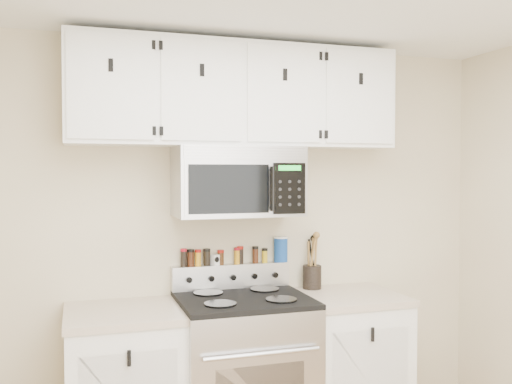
# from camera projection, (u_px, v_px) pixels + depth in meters

# --- Properties ---
(back_wall) EXTENTS (3.50, 0.01, 2.50)m
(back_wall) POSITION_uv_depth(u_px,v_px,m) (230.00, 240.00, 3.65)
(back_wall) COLOR #BAA98C
(back_wall) RESTS_ON floor
(range) EXTENTS (0.76, 0.65, 1.10)m
(range) POSITION_uv_depth(u_px,v_px,m) (244.00, 375.00, 3.37)
(range) COLOR #B7B7BA
(range) RESTS_ON floor
(base_cabinet_right) EXTENTS (0.64, 0.62, 0.92)m
(base_cabinet_right) POSITION_uv_depth(u_px,v_px,m) (347.00, 365.00, 3.60)
(base_cabinet_right) COLOR white
(base_cabinet_right) RESTS_ON floor
(microwave) EXTENTS (0.76, 0.44, 0.42)m
(microwave) POSITION_uv_depth(u_px,v_px,m) (238.00, 181.00, 3.45)
(microwave) COLOR #9E9EA3
(microwave) RESTS_ON back_wall
(upper_cabinets) EXTENTS (2.00, 0.35, 0.62)m
(upper_cabinets) POSITION_uv_depth(u_px,v_px,m) (236.00, 96.00, 3.46)
(upper_cabinets) COLOR white
(upper_cabinets) RESTS_ON back_wall
(utensil_crock) EXTENTS (0.12, 0.12, 0.36)m
(utensil_crock) POSITION_uv_depth(u_px,v_px,m) (312.00, 275.00, 3.74)
(utensil_crock) COLOR black
(utensil_crock) RESTS_ON base_cabinet_right
(kitchen_timer) EXTENTS (0.07, 0.07, 0.07)m
(kitchen_timer) POSITION_uv_depth(u_px,v_px,m) (216.00, 260.00, 3.59)
(kitchen_timer) COLOR white
(kitchen_timer) RESTS_ON range
(salt_canister) EXTENTS (0.09, 0.09, 0.17)m
(salt_canister) POSITION_uv_depth(u_px,v_px,m) (281.00, 249.00, 3.72)
(salt_canister) COLOR #154394
(salt_canister) RESTS_ON range
(spice_jar_0) EXTENTS (0.04, 0.04, 0.11)m
(spice_jar_0) POSITION_uv_depth(u_px,v_px,m) (184.00, 258.00, 3.52)
(spice_jar_0) COLOR black
(spice_jar_0) RESTS_ON range
(spice_jar_1) EXTENTS (0.04, 0.04, 0.11)m
(spice_jar_1) POSITION_uv_depth(u_px,v_px,m) (191.00, 258.00, 3.54)
(spice_jar_1) COLOR #3C1C0E
(spice_jar_1) RESTS_ON range
(spice_jar_2) EXTENTS (0.04, 0.04, 0.10)m
(spice_jar_2) POSITION_uv_depth(u_px,v_px,m) (198.00, 258.00, 3.55)
(spice_jar_2) COLOR orange
(spice_jar_2) RESTS_ON range
(spice_jar_3) EXTENTS (0.04, 0.04, 0.10)m
(spice_jar_3) POSITION_uv_depth(u_px,v_px,m) (207.00, 257.00, 3.57)
(spice_jar_3) COLOR black
(spice_jar_3) RESTS_ON range
(spice_jar_4) EXTENTS (0.04, 0.04, 0.09)m
(spice_jar_4) POSITION_uv_depth(u_px,v_px,m) (221.00, 257.00, 3.60)
(spice_jar_4) COLOR #3B210E
(spice_jar_4) RESTS_ON range
(spice_jar_5) EXTENTS (0.04, 0.04, 0.10)m
(spice_jar_5) POSITION_uv_depth(u_px,v_px,m) (237.00, 256.00, 3.63)
(spice_jar_5) COLOR orange
(spice_jar_5) RESTS_ON range
(spice_jar_6) EXTENTS (0.04, 0.04, 0.11)m
(spice_jar_6) POSITION_uv_depth(u_px,v_px,m) (240.00, 255.00, 3.63)
(spice_jar_6) COLOR black
(spice_jar_6) RESTS_ON range
(spice_jar_7) EXTENTS (0.04, 0.04, 0.11)m
(spice_jar_7) POSITION_uv_depth(u_px,v_px,m) (255.00, 255.00, 3.67)
(spice_jar_7) COLOR #3E1D0E
(spice_jar_7) RESTS_ON range
(spice_jar_8) EXTENTS (0.04, 0.04, 0.09)m
(spice_jar_8) POSITION_uv_depth(u_px,v_px,m) (265.00, 255.00, 3.68)
(spice_jar_8) COLOR gold
(spice_jar_8) RESTS_ON range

